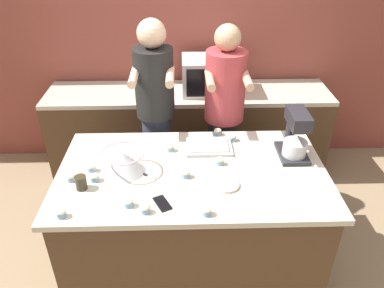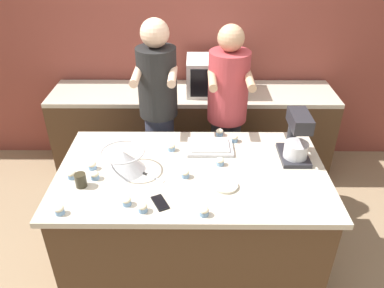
{
  "view_description": "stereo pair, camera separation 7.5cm",
  "coord_description": "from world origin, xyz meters",
  "px_view_note": "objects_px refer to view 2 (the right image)",
  "views": [
    {
      "loc": [
        -0.06,
        -2.11,
        2.4
      ],
      "look_at": [
        0.0,
        0.05,
        1.06
      ],
      "focal_mm": 35.0,
      "sensor_mm": 36.0,
      "label": 1
    },
    {
      "loc": [
        0.01,
        -2.11,
        2.4
      ],
      "look_at": [
        0.0,
        0.05,
        1.06
      ],
      "focal_mm": 35.0,
      "sensor_mm": 36.0,
      "label": 2
    }
  ],
  "objects_px": {
    "drinking_glass": "(81,180)",
    "cupcake_6": "(143,208)",
    "cupcake_11": "(234,138)",
    "cell_phone": "(160,203)",
    "cupcake_0": "(127,201)",
    "stand_mixer": "(296,139)",
    "cupcake_3": "(204,211)",
    "person_left": "(159,115)",
    "mixing_bowl": "(123,160)",
    "cupcake_4": "(59,210)",
    "small_plate": "(225,185)",
    "cupcake_7": "(185,174)",
    "cupcake_10": "(171,147)",
    "person_right": "(227,119)",
    "knife": "(149,176)",
    "cupcake_9": "(95,175)",
    "baking_tray": "(210,147)",
    "cupcake_2": "(72,175)",
    "cupcake_8": "(220,132)",
    "cupcake_5": "(92,165)",
    "cupcake_1": "(220,161)",
    "microwave_oven": "(215,75)"
  },
  "relations": [
    {
      "from": "drinking_glass",
      "to": "cupcake_6",
      "type": "height_order",
      "value": "drinking_glass"
    },
    {
      "from": "cupcake_11",
      "to": "cell_phone",
      "type": "bearing_deg",
      "value": -125.25
    },
    {
      "from": "cupcake_0",
      "to": "cupcake_6",
      "type": "height_order",
      "value": "same"
    },
    {
      "from": "stand_mixer",
      "to": "cupcake_3",
      "type": "height_order",
      "value": "stand_mixer"
    },
    {
      "from": "person_left",
      "to": "mixing_bowl",
      "type": "relative_size",
      "value": 5.79
    },
    {
      "from": "cupcake_4",
      "to": "mixing_bowl",
      "type": "bearing_deg",
      "value": 54.82
    },
    {
      "from": "cell_phone",
      "to": "cupcake_6",
      "type": "xyz_separation_m",
      "value": [
        -0.1,
        -0.07,
        0.02
      ]
    },
    {
      "from": "small_plate",
      "to": "cupcake_7",
      "type": "height_order",
      "value": "cupcake_7"
    },
    {
      "from": "cupcake_10",
      "to": "cupcake_6",
      "type": "bearing_deg",
      "value": -101.21
    },
    {
      "from": "person_right",
      "to": "drinking_glass",
      "type": "relative_size",
      "value": 17.9
    },
    {
      "from": "stand_mixer",
      "to": "knife",
      "type": "relative_size",
      "value": 1.86
    },
    {
      "from": "small_plate",
      "to": "cupcake_9",
      "type": "height_order",
      "value": "cupcake_9"
    },
    {
      "from": "cupcake_4",
      "to": "baking_tray",
      "type": "bearing_deg",
      "value": 38.41
    },
    {
      "from": "person_left",
      "to": "cupcake_2",
      "type": "height_order",
      "value": "person_left"
    },
    {
      "from": "cupcake_8",
      "to": "cell_phone",
      "type": "bearing_deg",
      "value": -116.45
    },
    {
      "from": "cupcake_5",
      "to": "cupcake_10",
      "type": "relative_size",
      "value": 1.0
    },
    {
      "from": "cupcake_4",
      "to": "cupcake_9",
      "type": "relative_size",
      "value": 1.0
    },
    {
      "from": "person_right",
      "to": "cupcake_7",
      "type": "height_order",
      "value": "person_right"
    },
    {
      "from": "drinking_glass",
      "to": "cupcake_11",
      "type": "relative_size",
      "value": 1.61
    },
    {
      "from": "cupcake_9",
      "to": "cupcake_11",
      "type": "xyz_separation_m",
      "value": [
        0.97,
        0.49,
        0.0
      ]
    },
    {
      "from": "cupcake_8",
      "to": "cupcake_10",
      "type": "relative_size",
      "value": 1.0
    },
    {
      "from": "person_left",
      "to": "cupcake_11",
      "type": "bearing_deg",
      "value": -30.49
    },
    {
      "from": "cupcake_0",
      "to": "cupcake_10",
      "type": "bearing_deg",
      "value": 68.9
    },
    {
      "from": "knife",
      "to": "cupcake_3",
      "type": "relative_size",
      "value": 3.3
    },
    {
      "from": "small_plate",
      "to": "knife",
      "type": "distance_m",
      "value": 0.52
    },
    {
      "from": "drinking_glass",
      "to": "cupcake_1",
      "type": "relative_size",
      "value": 1.61
    },
    {
      "from": "cupcake_5",
      "to": "cupcake_2",
      "type": "bearing_deg",
      "value": -136.73
    },
    {
      "from": "microwave_oven",
      "to": "cupcake_0",
      "type": "height_order",
      "value": "microwave_oven"
    },
    {
      "from": "stand_mixer",
      "to": "cupcake_11",
      "type": "distance_m",
      "value": 0.49
    },
    {
      "from": "cupcake_4",
      "to": "cupcake_9",
      "type": "distance_m",
      "value": 0.37
    },
    {
      "from": "drinking_glass",
      "to": "cupcake_2",
      "type": "bearing_deg",
      "value": 135.07
    },
    {
      "from": "stand_mixer",
      "to": "cupcake_4",
      "type": "height_order",
      "value": "stand_mixer"
    },
    {
      "from": "drinking_glass",
      "to": "cupcake_7",
      "type": "height_order",
      "value": "drinking_glass"
    },
    {
      "from": "cupcake_7",
      "to": "cupcake_5",
      "type": "bearing_deg",
      "value": 172.08
    },
    {
      "from": "microwave_oven",
      "to": "cupcake_1",
      "type": "bearing_deg",
      "value": -90.77
    },
    {
      "from": "baking_tray",
      "to": "cupcake_6",
      "type": "bearing_deg",
      "value": -121.24
    },
    {
      "from": "cell_phone",
      "to": "cupcake_2",
      "type": "bearing_deg",
      "value": 157.46
    },
    {
      "from": "mixing_bowl",
      "to": "cupcake_3",
      "type": "distance_m",
      "value": 0.7
    },
    {
      "from": "cupcake_8",
      "to": "small_plate",
      "type": "bearing_deg",
      "value": -90.03
    },
    {
      "from": "cell_phone",
      "to": "cupcake_5",
      "type": "distance_m",
      "value": 0.61
    },
    {
      "from": "cupcake_9",
      "to": "baking_tray",
      "type": "bearing_deg",
      "value": 25.99
    },
    {
      "from": "cupcake_6",
      "to": "cupcake_9",
      "type": "bearing_deg",
      "value": 138.28
    },
    {
      "from": "cupcake_6",
      "to": "cupcake_0",
      "type": "bearing_deg",
      "value": 150.79
    },
    {
      "from": "microwave_oven",
      "to": "cupcake_6",
      "type": "distance_m",
      "value": 1.8
    },
    {
      "from": "cell_phone",
      "to": "cupcake_0",
      "type": "distance_m",
      "value": 0.2
    },
    {
      "from": "person_left",
      "to": "cupcake_2",
      "type": "relative_size",
      "value": 29.65
    },
    {
      "from": "person_left",
      "to": "drinking_glass",
      "type": "relative_size",
      "value": 18.38
    },
    {
      "from": "small_plate",
      "to": "cupcake_3",
      "type": "xyz_separation_m",
      "value": [
        -0.14,
        -0.27,
        0.02
      ]
    },
    {
      "from": "cupcake_0",
      "to": "cupcake_4",
      "type": "xyz_separation_m",
      "value": [
        -0.38,
        -0.08,
        0.0
      ]
    },
    {
      "from": "microwave_oven",
      "to": "cupcake_8",
      "type": "xyz_separation_m",
      "value": [
        0.0,
        -0.82,
        -0.16
      ]
    }
  ]
}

